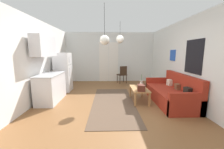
{
  "coord_description": "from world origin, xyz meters",
  "views": [
    {
      "loc": [
        -0.1,
        -3.6,
        1.58
      ],
      "look_at": [
        0.05,
        1.51,
        0.75
      ],
      "focal_mm": 22.12,
      "sensor_mm": 36.0,
      "label": 1
    }
  ],
  "objects_px": {
    "handbag": "(141,88)",
    "pendant_lamp_far": "(120,39)",
    "coffee_table": "(139,90)",
    "accent_chair": "(122,74)",
    "pendant_lamp_near": "(105,40)",
    "couch": "(172,94)",
    "bamboo_vase": "(141,84)",
    "refrigerator": "(63,72)"
  },
  "relations": [
    {
      "from": "handbag",
      "to": "pendant_lamp_far",
      "type": "relative_size",
      "value": 0.42
    },
    {
      "from": "coffee_table",
      "to": "handbag",
      "type": "xyz_separation_m",
      "value": [
        -0.01,
        -0.31,
        0.16
      ]
    },
    {
      "from": "handbag",
      "to": "accent_chair",
      "type": "bearing_deg",
      "value": 95.02
    },
    {
      "from": "accent_chair",
      "to": "pendant_lamp_near",
      "type": "xyz_separation_m",
      "value": [
        -0.8,
        -3.77,
        1.35
      ]
    },
    {
      "from": "couch",
      "to": "accent_chair",
      "type": "height_order",
      "value": "couch"
    },
    {
      "from": "accent_chair",
      "to": "pendant_lamp_near",
      "type": "bearing_deg",
      "value": 58.27
    },
    {
      "from": "coffee_table",
      "to": "pendant_lamp_far",
      "type": "relative_size",
      "value": 1.33
    },
    {
      "from": "pendant_lamp_near",
      "to": "bamboo_vase",
      "type": "bearing_deg",
      "value": 48.25
    },
    {
      "from": "pendant_lamp_near",
      "to": "handbag",
      "type": "bearing_deg",
      "value": 38.83
    },
    {
      "from": "coffee_table",
      "to": "pendant_lamp_near",
      "type": "relative_size",
      "value": 1.1
    },
    {
      "from": "bamboo_vase",
      "to": "pendant_lamp_far",
      "type": "relative_size",
      "value": 0.59
    },
    {
      "from": "refrigerator",
      "to": "accent_chair",
      "type": "relative_size",
      "value": 1.76
    },
    {
      "from": "couch",
      "to": "accent_chair",
      "type": "distance_m",
      "value": 3.04
    },
    {
      "from": "refrigerator",
      "to": "accent_chair",
      "type": "distance_m",
      "value": 2.87
    },
    {
      "from": "couch",
      "to": "refrigerator",
      "type": "height_order",
      "value": "refrigerator"
    },
    {
      "from": "refrigerator",
      "to": "pendant_lamp_far",
      "type": "xyz_separation_m",
      "value": [
        2.23,
        -0.7,
        1.24
      ]
    },
    {
      "from": "couch",
      "to": "bamboo_vase",
      "type": "distance_m",
      "value": 1.0
    },
    {
      "from": "couch",
      "to": "accent_chair",
      "type": "relative_size",
      "value": 2.35
    },
    {
      "from": "couch",
      "to": "bamboo_vase",
      "type": "relative_size",
      "value": 4.85
    },
    {
      "from": "handbag",
      "to": "refrigerator",
      "type": "xyz_separation_m",
      "value": [
        -2.8,
        1.62,
        0.24
      ]
    },
    {
      "from": "refrigerator",
      "to": "accent_chair",
      "type": "xyz_separation_m",
      "value": [
        2.55,
        1.3,
        -0.28
      ]
    },
    {
      "from": "handbag",
      "to": "refrigerator",
      "type": "bearing_deg",
      "value": 149.91
    },
    {
      "from": "bamboo_vase",
      "to": "refrigerator",
      "type": "bearing_deg",
      "value": 158.25
    },
    {
      "from": "pendant_lamp_near",
      "to": "pendant_lamp_far",
      "type": "relative_size",
      "value": 1.21
    },
    {
      "from": "handbag",
      "to": "coffee_table",
      "type": "bearing_deg",
      "value": 87.57
    },
    {
      "from": "bamboo_vase",
      "to": "pendant_lamp_near",
      "type": "xyz_separation_m",
      "value": [
        -1.17,
        -1.31,
        1.3
      ]
    },
    {
      "from": "coffee_table",
      "to": "bamboo_vase",
      "type": "height_order",
      "value": "bamboo_vase"
    },
    {
      "from": "coffee_table",
      "to": "accent_chair",
      "type": "distance_m",
      "value": 2.63
    },
    {
      "from": "bamboo_vase",
      "to": "pendant_lamp_far",
      "type": "bearing_deg",
      "value": 146.0
    },
    {
      "from": "couch",
      "to": "handbag",
      "type": "relative_size",
      "value": 6.82
    },
    {
      "from": "coffee_table",
      "to": "bamboo_vase",
      "type": "xyz_separation_m",
      "value": [
        0.1,
        0.15,
        0.17
      ]
    },
    {
      "from": "couch",
      "to": "pendant_lamp_far",
      "type": "bearing_deg",
      "value": 154.93
    },
    {
      "from": "handbag",
      "to": "refrigerator",
      "type": "relative_size",
      "value": 0.2
    },
    {
      "from": "handbag",
      "to": "accent_chair",
      "type": "distance_m",
      "value": 2.93
    },
    {
      "from": "bamboo_vase",
      "to": "accent_chair",
      "type": "distance_m",
      "value": 2.49
    },
    {
      "from": "refrigerator",
      "to": "pendant_lamp_near",
      "type": "xyz_separation_m",
      "value": [
        1.75,
        -2.47,
        1.06
      ]
    },
    {
      "from": "couch",
      "to": "coffee_table",
      "type": "xyz_separation_m",
      "value": [
        -1.02,
        0.14,
        0.1
      ]
    },
    {
      "from": "handbag",
      "to": "pendant_lamp_far",
      "type": "bearing_deg",
      "value": 121.69
    },
    {
      "from": "couch",
      "to": "refrigerator",
      "type": "distance_m",
      "value": 4.13
    },
    {
      "from": "accent_chair",
      "to": "handbag",
      "type": "bearing_deg",
      "value": 75.27
    },
    {
      "from": "couch",
      "to": "bamboo_vase",
      "type": "xyz_separation_m",
      "value": [
        -0.92,
        0.29,
        0.27
      ]
    },
    {
      "from": "coffee_table",
      "to": "refrigerator",
      "type": "bearing_deg",
      "value": 154.99
    }
  ]
}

